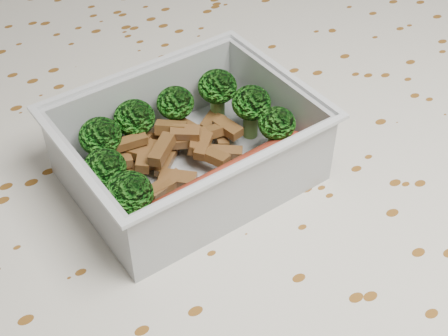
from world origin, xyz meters
TOP-DOWN VIEW (x-y plane):
  - dining_table at (0.00, 0.00)m, footprint 1.40×0.90m
  - tablecloth at (0.00, 0.00)m, footprint 1.46×0.96m
  - lunch_container at (-0.02, 0.02)m, footprint 0.18×0.14m
  - broccoli_florets at (-0.02, 0.04)m, footprint 0.15×0.10m
  - meat_pile at (-0.03, 0.04)m, footprint 0.10×0.07m
  - sausage at (-0.01, -0.01)m, footprint 0.15×0.04m

SIDE VIEW (x-z plane):
  - dining_table at x=0.00m, z-range 0.29..1.04m
  - tablecloth at x=0.00m, z-range 0.62..0.81m
  - meat_pile at x=-0.03m, z-range 0.76..0.79m
  - sausage at x=-0.01m, z-range 0.76..0.79m
  - lunch_container at x=-0.02m, z-range 0.75..0.81m
  - broccoli_florets at x=-0.02m, z-range 0.77..0.81m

